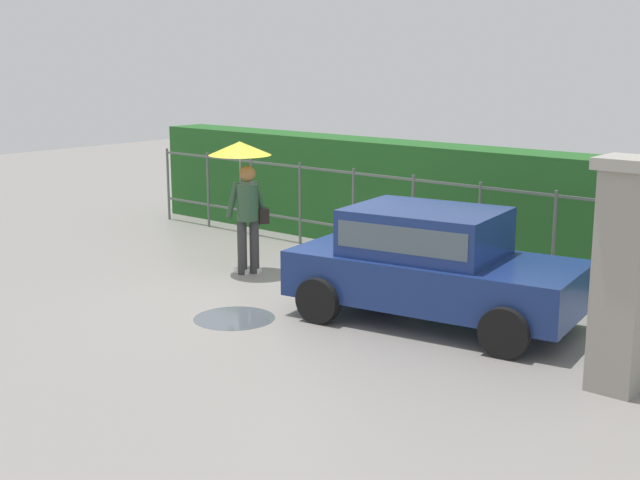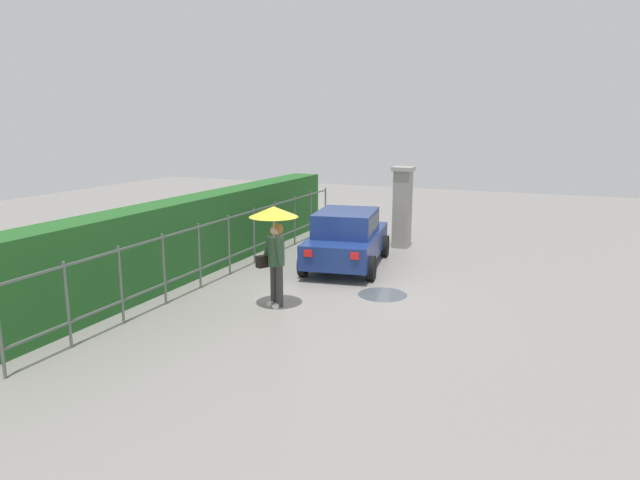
# 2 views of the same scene
# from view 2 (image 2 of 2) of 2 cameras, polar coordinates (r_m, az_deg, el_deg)

# --- Properties ---
(ground_plane) EXTENTS (40.00, 40.00, 0.00)m
(ground_plane) POSITION_cam_2_polar(r_m,az_deg,el_deg) (12.66, 1.43, -5.07)
(ground_plane) COLOR gray
(car) EXTENTS (3.92, 2.32, 1.48)m
(car) POSITION_cam_2_polar(r_m,az_deg,el_deg) (14.49, 2.75, 0.41)
(car) COLOR navy
(car) RESTS_ON ground
(pedestrian) EXTENTS (0.98, 0.98, 2.09)m
(pedestrian) POSITION_cam_2_polar(r_m,az_deg,el_deg) (11.16, -4.71, 0.77)
(pedestrian) COLOR #333333
(pedestrian) RESTS_ON ground
(gate_pillar) EXTENTS (0.60, 0.60, 2.42)m
(gate_pillar) POSITION_cam_2_polar(r_m,az_deg,el_deg) (16.80, 8.43, 3.42)
(gate_pillar) COLOR gray
(gate_pillar) RESTS_ON ground
(fence_section) EXTENTS (12.45, 0.05, 1.50)m
(fence_section) POSITION_cam_2_polar(r_m,az_deg,el_deg) (13.82, -9.32, -0.21)
(fence_section) COLOR #59605B
(fence_section) RESTS_ON ground
(hedge_row) EXTENTS (13.40, 0.90, 1.90)m
(hedge_row) POSITION_cam_2_polar(r_m,az_deg,el_deg) (14.32, -12.53, 0.59)
(hedge_row) COLOR #235B23
(hedge_row) RESTS_ON ground
(puddle_near) EXTENTS (1.08, 1.08, 0.00)m
(puddle_near) POSITION_cam_2_polar(r_m,az_deg,el_deg) (12.35, 6.42, -5.57)
(puddle_near) COLOR #4C545B
(puddle_near) RESTS_ON ground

